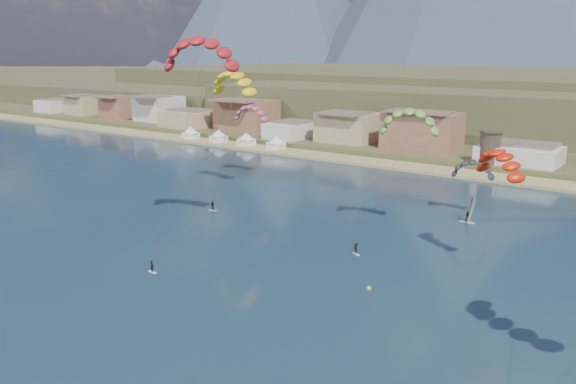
% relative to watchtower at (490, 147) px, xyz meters
% --- Properties ---
extents(ground, '(2400.00, 2400.00, 0.00)m').
position_rel_watchtower_xyz_m(ground, '(-5.00, -114.00, -6.37)').
color(ground, black).
rests_on(ground, ground).
extents(beach, '(2200.00, 12.00, 0.90)m').
position_rel_watchtower_xyz_m(beach, '(-5.00, -8.00, -6.12)').
color(beach, tan).
rests_on(beach, ground).
extents(town, '(400.00, 24.00, 12.00)m').
position_rel_watchtower_xyz_m(town, '(-45.00, 8.00, 1.63)').
color(town, silver).
rests_on(town, ground).
extents(watchtower, '(5.82, 5.82, 8.60)m').
position_rel_watchtower_xyz_m(watchtower, '(0.00, 0.00, 0.00)').
color(watchtower, '#47382D').
rests_on(watchtower, ground).
extents(beach_tents, '(43.40, 6.40, 5.00)m').
position_rel_watchtower_xyz_m(beach_tents, '(-81.25, -8.00, -2.66)').
color(beach_tents, white).
rests_on(beach_tents, ground).
extents(kitesurfer_red, '(13.22, 19.76, 34.80)m').
position_rel_watchtower_xyz_m(kitesurfer_red, '(-19.65, -84.55, 24.50)').
color(kitesurfer_red, silver).
rests_on(kitesurfer_red, ground).
extents(kitesurfer_yellow, '(12.91, 17.29, 28.93)m').
position_rel_watchtower_xyz_m(kitesurfer_yellow, '(-37.58, -56.46, 18.25)').
color(kitesurfer_yellow, silver).
rests_on(kitesurfer_yellow, ground).
extents(kitesurfer_green, '(10.85, 17.06, 23.66)m').
position_rel_watchtower_xyz_m(kitesurfer_green, '(5.18, -62.72, 13.50)').
color(kitesurfer_green, silver).
rests_on(kitesurfer_green, ground).
extents(distant_kite_pink, '(9.47, 6.56, 19.47)m').
position_rel_watchtower_xyz_m(distant_kite_pink, '(-44.61, -42.39, 10.18)').
color(distant_kite_pink, '#262626').
rests_on(distant_kite_pink, ground).
extents(distant_kite_dark, '(8.54, 6.13, 13.06)m').
position_rel_watchtower_xyz_m(distant_kite_dark, '(10.16, -43.85, 3.23)').
color(distant_kite_dark, '#262626').
rests_on(distant_kite_dark, ground).
extents(distant_kite_orange, '(9.14, 8.25, 19.09)m').
position_rel_watchtower_xyz_m(distant_kite_orange, '(22.10, -69.66, 9.78)').
color(distant_kite_orange, '#262626').
rests_on(distant_kite_orange, ground).
extents(windsurfer, '(2.77, 3.02, 4.79)m').
position_rel_watchtower_xyz_m(windsurfer, '(11.58, -48.77, -4.85)').
color(windsurfer, silver).
rests_on(windsurfer, ground).
extents(buoy, '(0.64, 0.64, 0.64)m').
position_rel_watchtower_xyz_m(buoy, '(11.29, -86.30, -6.26)').
color(buoy, yellow).
rests_on(buoy, ground).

